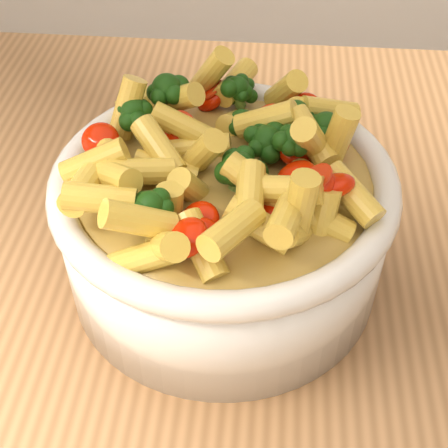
{
  "coord_description": "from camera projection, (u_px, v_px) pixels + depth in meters",
  "views": [
    {
      "loc": [
        0.14,
        -0.36,
        1.3
      ],
      "look_at": [
        0.11,
        -0.01,
        0.95
      ],
      "focal_mm": 50.0,
      "sensor_mm": 36.0,
      "label": 1
    }
  ],
  "objects": [
    {
      "name": "serving_bowl",
      "position": [
        224.0,
        223.0,
        0.49
      ],
      "size": [
        0.26,
        0.26,
        0.11
      ],
      "color": "white",
      "rests_on": "table"
    },
    {
      "name": "pasta_salad",
      "position": [
        224.0,
        152.0,
        0.45
      ],
      "size": [
        0.21,
        0.21,
        0.05
      ],
      "color": "#F9DF4E",
      "rests_on": "serving_bowl"
    },
    {
      "name": "table",
      "position": [
        114.0,
        326.0,
        0.62
      ],
      "size": [
        1.2,
        0.8,
        0.9
      ],
      "color": "#A57346",
      "rests_on": "ground"
    }
  ]
}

